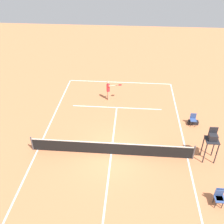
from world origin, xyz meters
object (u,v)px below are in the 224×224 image
object	(u,v)px
player_serving	(109,89)
umpire_chair	(212,140)
courtside_chair_near	(220,196)
courtside_chair_far	(219,198)
tennis_ball	(114,118)
courtside_chair_mid	(193,119)
equipment_bag	(193,122)

from	to	relation	value
player_serving	umpire_chair	world-z (taller)	umpire_chair
courtside_chair_near	courtside_chair_far	xyz separation A→B (m)	(0.08, 0.12, 0.00)
tennis_ball	umpire_chair	distance (m)	7.57
player_serving	courtside_chair_mid	world-z (taller)	player_serving
tennis_ball	equipment_bag	xyz separation A→B (m)	(-6.04, 0.22, 0.12)
courtside_chair_mid	player_serving	bearing A→B (deg)	-25.43
courtside_chair_near	courtside_chair_far	bearing A→B (deg)	57.98
tennis_ball	courtside_chair_far	xyz separation A→B (m)	(-6.03, 7.39, 0.50)
courtside_chair_near	player_serving	bearing A→B (deg)	-56.03
courtside_chair_near	equipment_bag	size ratio (longest dim) A/B	1.25
player_serving	courtside_chair_mid	size ratio (longest dim) A/B	1.91
tennis_ball	courtside_chair_mid	xyz separation A→B (m)	(-5.96, 0.32, 0.50)
player_serving	courtside_chair_near	xyz separation A→B (m)	(-6.81, 10.11, -0.55)
umpire_chair	courtside_chair_near	xyz separation A→B (m)	(0.16, 3.32, -1.07)
player_serving	courtside_chair_mid	distance (m)	7.40
courtside_chair_far	equipment_bag	bearing A→B (deg)	-90.08
equipment_bag	player_serving	bearing A→B (deg)	-24.47
player_serving	equipment_bag	world-z (taller)	player_serving
player_serving	equipment_bag	xyz separation A→B (m)	(-6.75, 3.07, -0.94)
equipment_bag	courtside_chair_far	bearing A→B (deg)	89.92
tennis_ball	courtside_chair_near	distance (m)	9.50
tennis_ball	equipment_bag	distance (m)	6.04
player_serving	courtside_chair_mid	xyz separation A→B (m)	(-6.66, 3.17, -0.55)
courtside_chair_near	umpire_chair	bearing A→B (deg)	-92.74
courtside_chair_far	equipment_bag	distance (m)	7.18
courtside_chair_mid	equipment_bag	bearing A→B (deg)	-130.46
courtside_chair_near	equipment_bag	xyz separation A→B (m)	(0.07, -7.04, -0.38)
umpire_chair	courtside_chair_far	distance (m)	3.61
courtside_chair_near	courtside_chair_far	world-z (taller)	same
tennis_ball	courtside_chair_far	bearing A→B (deg)	129.21
tennis_ball	courtside_chair_near	bearing A→B (deg)	130.04
courtside_chair_far	equipment_bag	xyz separation A→B (m)	(-0.01, -7.17, -0.38)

